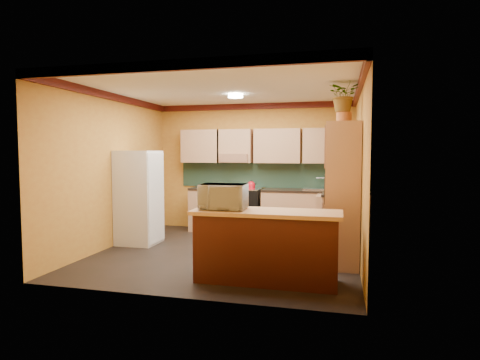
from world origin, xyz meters
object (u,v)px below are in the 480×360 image
object	(u,v)px
stove	(247,210)
base_cabinets_back	(277,212)
pantry	(343,194)
fridge	(139,197)
microwave	(223,197)
breakfast_bar	(266,248)

from	to	relation	value
stove	base_cabinets_back	bearing A→B (deg)	0.00
base_cabinets_back	stove	distance (m)	0.63
stove	pantry	distance (m)	2.84
fridge	microwave	xyz separation A→B (m)	(2.08, -1.60, 0.24)
microwave	fridge	bearing A→B (deg)	140.99
base_cabinets_back	breakfast_bar	world-z (taller)	same
pantry	breakfast_bar	size ratio (longest dim) A/B	1.17
microwave	base_cabinets_back	bearing A→B (deg)	84.42
pantry	microwave	size ratio (longest dim) A/B	3.54
fridge	breakfast_bar	distance (m)	3.13
microwave	pantry	bearing A→B (deg)	34.33
pantry	breakfast_bar	xyz separation A→B (m)	(-0.95, -1.09, -0.61)
stove	breakfast_bar	size ratio (longest dim) A/B	0.51
base_cabinets_back	microwave	bearing A→B (deg)	-94.19
base_cabinets_back	microwave	world-z (taller)	microwave
base_cabinets_back	fridge	size ratio (longest dim) A/B	2.15
fridge	pantry	xyz separation A→B (m)	(3.60, -0.51, 0.20)
base_cabinets_back	fridge	bearing A→B (deg)	-147.07
base_cabinets_back	breakfast_bar	xyz separation A→B (m)	(0.35, -3.10, 0.00)
breakfast_bar	microwave	size ratio (longest dim) A/B	3.04
stove	breakfast_bar	distance (m)	3.25
microwave	breakfast_bar	bearing A→B (deg)	-1.39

